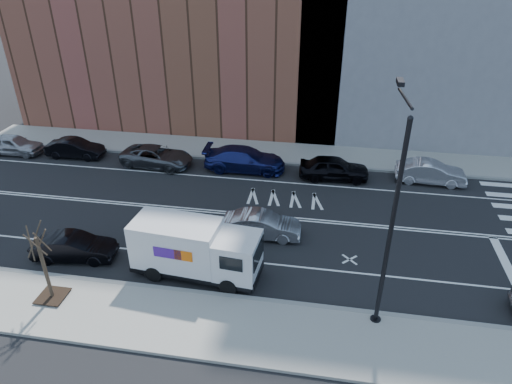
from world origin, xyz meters
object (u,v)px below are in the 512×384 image
(fedex_van, at_px, (195,249))
(driving_sedan, at_px, (262,225))
(far_parked_b, at_px, (75,148))
(far_parked_a, at_px, (14,144))

(fedex_van, relative_size, driving_sedan, 1.49)
(fedex_van, height_order, far_parked_b, fedex_van)
(far_parked_b, bearing_deg, fedex_van, -133.75)
(fedex_van, bearing_deg, far_parked_a, 151.76)
(far_parked_b, bearing_deg, driving_sedan, -118.46)
(far_parked_a, xyz_separation_m, far_parked_b, (4.77, 0.20, -0.05))
(far_parked_a, distance_m, far_parked_b, 4.77)
(far_parked_b, bearing_deg, far_parked_a, 91.31)
(far_parked_b, distance_m, driving_sedan, 16.78)
(fedex_van, bearing_deg, far_parked_b, 142.24)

